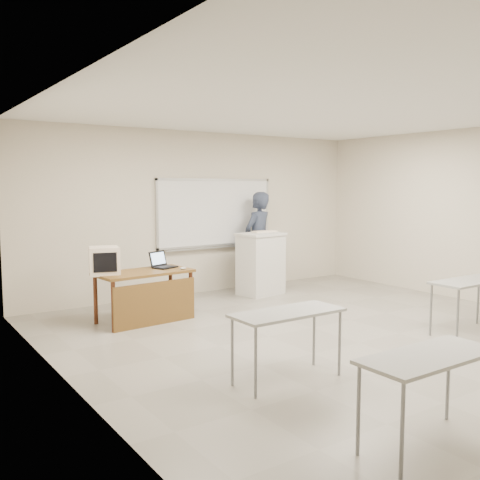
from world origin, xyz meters
TOP-DOWN VIEW (x-y plane):
  - floor at (0.00, 0.00)m, footprint 7.00×8.00m
  - whiteboard at (0.30, 3.97)m, footprint 2.48×0.10m
  - student_desks at (-0.00, -1.35)m, footprint 4.40×2.20m
  - instructor_desk at (-1.80, 2.49)m, footprint 1.40×0.70m
  - podium at (0.80, 3.20)m, footprint 0.81×0.59m
  - crt_monitor at (-2.35, 2.73)m, footprint 0.42×0.47m
  - laptop at (-1.40, 2.76)m, footprint 0.34×0.31m
  - mouse at (-1.25, 2.40)m, footprint 0.12×0.10m
  - keyboard at (0.95, 3.28)m, footprint 0.49×0.16m
  - presenter at (1.09, 3.68)m, footprint 0.80×0.65m

SIDE VIEW (x-z plane):
  - floor at x=0.00m, z-range -0.01..0.00m
  - instructor_desk at x=-1.80m, z-range 0.16..0.91m
  - podium at x=0.80m, z-range 0.00..1.14m
  - student_desks at x=0.00m, z-range 0.31..1.04m
  - mouse at x=-1.25m, z-range 0.75..0.79m
  - laptop at x=-1.40m, z-range 0.68..0.93m
  - crt_monitor at x=-2.35m, z-range 0.74..1.14m
  - presenter at x=1.09m, z-range 0.00..1.89m
  - keyboard at x=0.95m, z-range 1.14..1.17m
  - whiteboard at x=0.30m, z-range 0.83..2.14m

